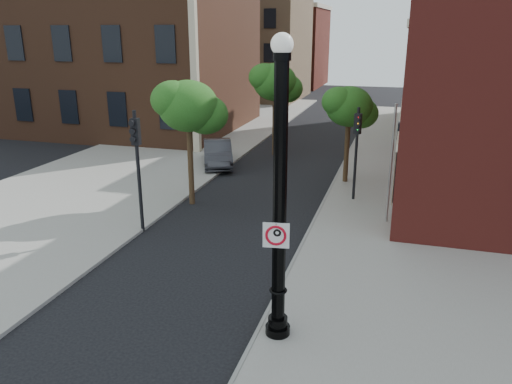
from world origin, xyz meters
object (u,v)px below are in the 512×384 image
(lamppost, at_px, (279,211))
(no_parking_sign, at_px, (276,235))
(traffic_signal_left, at_px, (137,152))
(parked_car, at_px, (218,153))
(traffic_signal_right, at_px, (357,139))

(lamppost, height_order, no_parking_sign, lamppost)
(lamppost, distance_m, traffic_signal_left, 8.42)
(lamppost, bearing_deg, parked_car, 115.65)
(no_parking_sign, distance_m, traffic_signal_left, 8.52)
(traffic_signal_left, bearing_deg, no_parking_sign, -47.14)
(no_parking_sign, xyz_separation_m, traffic_signal_right, (0.74, 11.21, 0.01))
(traffic_signal_right, bearing_deg, no_parking_sign, -73.02)
(no_parking_sign, bearing_deg, lamppost, 72.99)
(traffic_signal_left, xyz_separation_m, traffic_signal_right, (7.31, 5.80, -0.27))
(traffic_signal_left, bearing_deg, traffic_signal_right, 30.77)
(no_parking_sign, relative_size, traffic_signal_left, 0.13)
(lamppost, bearing_deg, traffic_signal_right, 86.31)
(lamppost, distance_m, traffic_signal_right, 11.06)
(no_parking_sign, height_order, traffic_signal_right, traffic_signal_right)
(lamppost, relative_size, no_parking_sign, 11.77)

